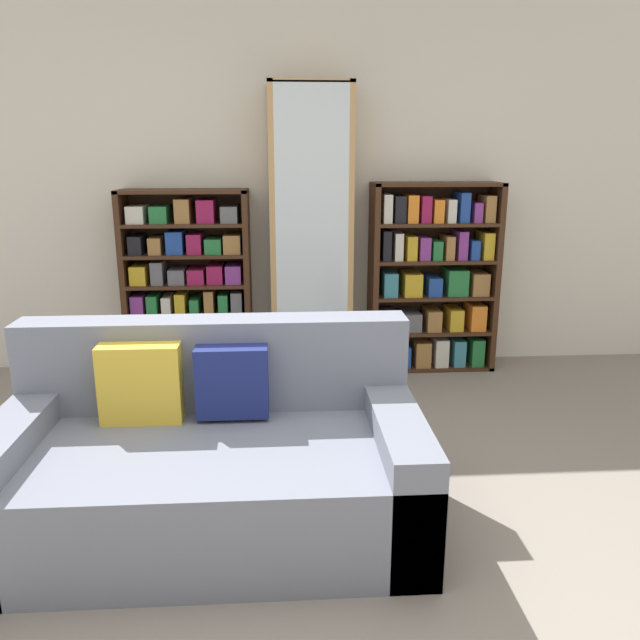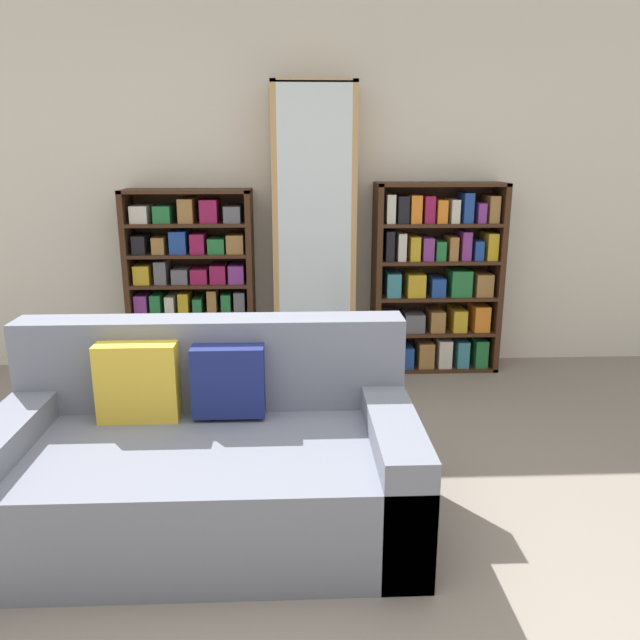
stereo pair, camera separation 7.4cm
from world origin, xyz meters
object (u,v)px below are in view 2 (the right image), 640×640
object	(u,v)px
wine_bottle	(377,374)
bookshelf_right	(436,280)
couch	(206,461)
display_cabinet	(314,234)
bookshelf_left	(193,287)

from	to	relation	value
wine_bottle	bookshelf_right	bearing A→B (deg)	48.18
bookshelf_right	wine_bottle	size ratio (longest dim) A/B	3.71
couch	display_cabinet	xyz separation A→B (m)	(0.54, 2.00, 0.74)
display_cabinet	bookshelf_right	world-z (taller)	display_cabinet
couch	bookshelf_left	distance (m)	2.08
bookshelf_left	display_cabinet	size ratio (longest dim) A/B	0.65
display_cabinet	wine_bottle	world-z (taller)	display_cabinet
bookshelf_right	wine_bottle	distance (m)	0.93
bookshelf_right	wine_bottle	bearing A→B (deg)	-131.82
couch	bookshelf_right	bearing A→B (deg)	54.21
bookshelf_left	bookshelf_right	distance (m)	1.80
couch	wine_bottle	world-z (taller)	couch
display_cabinet	bookshelf_right	xyz separation A→B (m)	(0.91, 0.02, -0.35)
couch	bookshelf_left	world-z (taller)	bookshelf_left
bookshelf_left	wine_bottle	world-z (taller)	bookshelf_left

